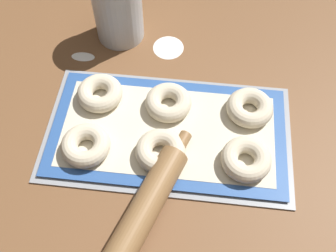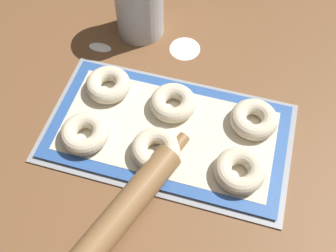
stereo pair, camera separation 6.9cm
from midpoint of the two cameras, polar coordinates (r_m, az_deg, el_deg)
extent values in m
plane|color=brown|center=(0.81, -1.39, -0.60)|extent=(2.80, 2.80, 0.00)
cube|color=#93969B|center=(0.80, -2.46, -1.08)|extent=(0.50, 0.28, 0.01)
cube|color=#2D569E|center=(0.80, -2.48, -0.89)|extent=(0.48, 0.26, 0.00)
cube|color=beige|center=(0.80, -2.48, -0.87)|extent=(0.43, 0.21, 0.00)
torus|color=beige|center=(0.78, -14.35, -2.91)|extent=(0.10, 0.10, 0.03)
torus|color=beige|center=(0.75, -3.74, -3.82)|extent=(0.10, 0.10, 0.03)
torus|color=beige|center=(0.75, 8.68, -5.00)|extent=(0.10, 0.10, 0.03)
torus|color=beige|center=(0.85, -12.18, 4.53)|extent=(0.10, 0.10, 0.03)
torus|color=beige|center=(0.81, -2.37, 3.27)|extent=(0.10, 0.10, 0.03)
torus|color=beige|center=(0.82, 9.44, 2.46)|extent=(0.10, 0.10, 0.03)
cylinder|color=silver|center=(0.94, -9.49, 16.38)|extent=(0.11, 0.11, 0.16)
cylinder|color=olive|center=(0.69, -9.46, -17.20)|extent=(0.19, 0.39, 0.05)
cylinder|color=olive|center=(0.76, -0.73, -2.82)|extent=(0.04, 0.06, 0.02)
ellipsoid|color=white|center=(0.96, -14.31, 9.64)|extent=(0.06, 0.03, 0.00)
ellipsoid|color=white|center=(0.95, -2.08, 11.23)|extent=(0.07, 0.07, 0.00)
camera|label=1|loc=(0.03, -92.54, -3.99)|focal=42.00mm
camera|label=2|loc=(0.03, 87.46, 3.99)|focal=42.00mm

